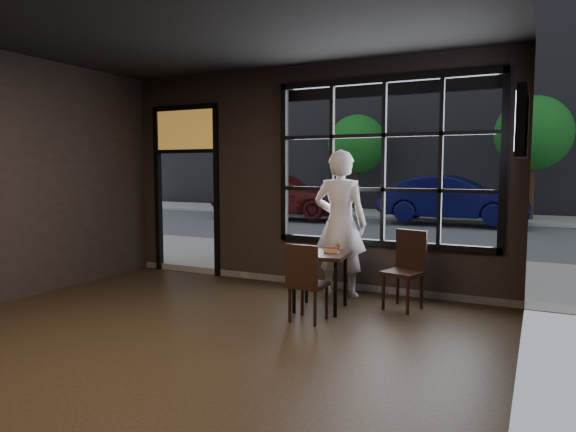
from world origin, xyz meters
The scene contains 17 objects.
floor centered at (0.00, 0.00, -0.01)m, with size 6.00×7.00×0.02m, color black.
wall_right centered at (3.00, 0.00, 1.60)m, with size 0.04×7.00×3.20m, color black.
window_frame centered at (1.20, 3.50, 1.80)m, with size 3.06×0.12×2.28m, color black.
stained_transom centered at (-2.10, 3.50, 2.35)m, with size 1.20×0.06×0.70m, color orange.
street_asphalt centered at (0.00, 24.00, -0.02)m, with size 60.00×41.00×0.04m, color #545456.
building_across centered at (0.00, 23.00, 7.50)m, with size 28.00×12.00×15.00m, color #5B5956.
cafe_table centered at (0.75, 2.37, 0.35)m, with size 0.65×0.65×0.71m, color black.
chair_near centered at (0.81, 1.89, 0.45)m, with size 0.39×0.39×0.89m, color black.
chair_window centered at (1.65, 2.84, 0.48)m, with size 0.42×0.42×0.96m, color black.
man centered at (0.73, 3.12, 0.98)m, with size 0.72×0.47×1.97m, color white.
hotdog centered at (0.87, 2.45, 0.73)m, with size 0.20×0.08×0.06m, color tan, non-canonical shape.
cup centered at (0.55, 2.26, 0.75)m, with size 0.12×0.12×0.10m, color silver.
tv centered at (2.93, 2.46, 2.17)m, with size 0.13×1.15×0.68m, color black.
navy_car centered at (0.74, 12.69, 0.80)m, with size 1.49×4.27×1.41m, color black.
maroon_car centered at (-4.81, 12.06, 0.87)m, with size 1.81×4.51×1.54m, color #4F1315.
tree_left centered at (-3.18, 15.34, 2.63)m, with size 2.19×2.19×3.73m.
tree_right centered at (2.83, 14.75, 2.81)m, with size 2.34×2.34×3.99m.
Camera 1 is at (3.13, -3.32, 1.72)m, focal length 32.00 mm.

